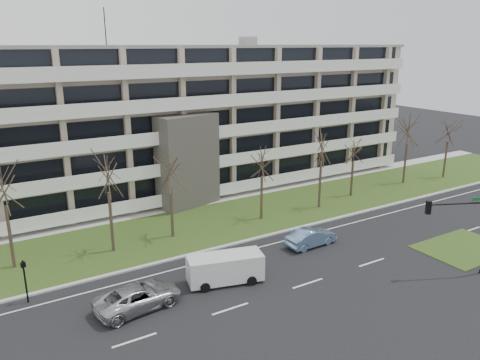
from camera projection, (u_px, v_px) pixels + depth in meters
ground at (308, 283)px, 31.28m from camera, size 160.00×160.00×0.00m
grass_verge at (215, 222)px, 41.93m from camera, size 90.00×10.00×0.06m
curb at (245, 241)px, 37.82m from camera, size 90.00×0.35×0.12m
sidewalk at (189, 205)px, 46.43m from camera, size 90.00×2.00×0.08m
grass_median at (464, 248)px, 36.61m from camera, size 7.00×5.00×0.06m
lane_edge_line at (255, 248)px, 36.61m from camera, size 90.00×0.12×0.01m
apartment_building at (159, 120)px, 49.89m from camera, size 60.50×15.10×18.75m
silver_pickup at (138, 297)px, 28.20m from camera, size 5.61×3.13×1.48m
blue_sedan at (311, 237)px, 36.93m from camera, size 4.37×1.68×1.42m
white_van at (226, 266)px, 31.18m from camera, size 5.32×3.07×1.95m
traffic_signal at (467, 226)px, 31.49m from camera, size 4.47×2.23×5.63m
pedestrian_signal at (25, 276)px, 28.51m from camera, size 0.31×0.27×2.84m
tree_1 at (2, 181)px, 31.66m from camera, size 4.18×4.18×8.37m
tree_2 at (107, 168)px, 34.27m from camera, size 4.27×4.27×8.54m
tree_3 at (170, 165)px, 37.09m from camera, size 3.95×3.95×7.91m
tree_4 at (262, 159)px, 41.24m from camera, size 3.61×3.61×7.22m
tree_5 at (322, 142)px, 43.92m from camera, size 4.17×4.17×8.34m
tree_6 at (354, 148)px, 47.78m from camera, size 3.35×3.35×6.69m
tree_7 at (409, 128)px, 51.94m from camera, size 4.12×4.12×8.24m
tree_8 at (449, 128)px, 54.31m from camera, size 3.87×3.87×7.74m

